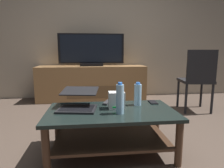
{
  "coord_description": "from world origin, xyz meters",
  "views": [
    {
      "loc": [
        -0.29,
        -1.7,
        0.92
      ],
      "look_at": [
        -0.04,
        0.46,
        0.55
      ],
      "focal_mm": 31.48,
      "sensor_mm": 36.0,
      "label": 1
    }
  ],
  "objects_px": {
    "cell_phone": "(153,102)",
    "media_cabinet": "(92,83)",
    "water_bottle_far": "(120,99)",
    "tv_remote": "(107,102)",
    "dining_chair": "(198,77)",
    "television": "(91,51)",
    "water_bottle_near": "(138,94)",
    "router_box": "(116,100)",
    "coffee_table": "(111,124)",
    "laptop": "(78,101)"
  },
  "relations": [
    {
      "from": "media_cabinet",
      "to": "dining_chair",
      "type": "bearing_deg",
      "value": -31.4
    },
    {
      "from": "dining_chair",
      "to": "tv_remote",
      "type": "xyz_separation_m",
      "value": [
        -1.44,
        -0.86,
        -0.12
      ]
    },
    {
      "from": "television",
      "to": "water_bottle_near",
      "type": "height_order",
      "value": "television"
    },
    {
      "from": "water_bottle_far",
      "to": "tv_remote",
      "type": "bearing_deg",
      "value": 103.31
    },
    {
      "from": "laptop",
      "to": "dining_chair",
      "type": "bearing_deg",
      "value": 30.19
    },
    {
      "from": "media_cabinet",
      "to": "laptop",
      "type": "xyz_separation_m",
      "value": [
        -0.15,
        -1.95,
        0.15
      ]
    },
    {
      "from": "media_cabinet",
      "to": "water_bottle_near",
      "type": "xyz_separation_m",
      "value": [
        0.42,
        -1.9,
        0.19
      ]
    },
    {
      "from": "coffee_table",
      "to": "media_cabinet",
      "type": "xyz_separation_m",
      "value": [
        -0.14,
        2.04,
        0.04
      ]
    },
    {
      "from": "coffee_table",
      "to": "dining_chair",
      "type": "xyz_separation_m",
      "value": [
        1.42,
        1.09,
        0.25
      ]
    },
    {
      "from": "dining_chair",
      "to": "water_bottle_near",
      "type": "height_order",
      "value": "dining_chair"
    },
    {
      "from": "router_box",
      "to": "water_bottle_far",
      "type": "bearing_deg",
      "value": -86.99
    },
    {
      "from": "dining_chair",
      "to": "cell_phone",
      "type": "height_order",
      "value": "dining_chair"
    },
    {
      "from": "water_bottle_near",
      "to": "router_box",
      "type": "bearing_deg",
      "value": -157.91
    },
    {
      "from": "router_box",
      "to": "water_bottle_near",
      "type": "relative_size",
      "value": 0.69
    },
    {
      "from": "router_box",
      "to": "water_bottle_far",
      "type": "height_order",
      "value": "water_bottle_far"
    },
    {
      "from": "water_bottle_far",
      "to": "water_bottle_near",
      "type": "bearing_deg",
      "value": 48.94
    },
    {
      "from": "water_bottle_far",
      "to": "cell_phone",
      "type": "height_order",
      "value": "water_bottle_far"
    },
    {
      "from": "laptop",
      "to": "water_bottle_near",
      "type": "height_order",
      "value": "water_bottle_near"
    },
    {
      "from": "coffee_table",
      "to": "water_bottle_far",
      "type": "distance_m",
      "value": 0.28
    },
    {
      "from": "cell_phone",
      "to": "media_cabinet",
      "type": "bearing_deg",
      "value": 110.11
    },
    {
      "from": "dining_chair",
      "to": "laptop",
      "type": "xyz_separation_m",
      "value": [
        -1.71,
        -0.99,
        -0.06
      ]
    },
    {
      "from": "dining_chair",
      "to": "cell_phone",
      "type": "relative_size",
      "value": 6.69
    },
    {
      "from": "router_box",
      "to": "tv_remote",
      "type": "relative_size",
      "value": 0.96
    },
    {
      "from": "router_box",
      "to": "laptop",
      "type": "bearing_deg",
      "value": 172.95
    },
    {
      "from": "laptop",
      "to": "router_box",
      "type": "height_order",
      "value": "laptop"
    },
    {
      "from": "coffee_table",
      "to": "laptop",
      "type": "distance_m",
      "value": 0.36
    },
    {
      "from": "dining_chair",
      "to": "tv_remote",
      "type": "distance_m",
      "value": 1.68
    },
    {
      "from": "water_bottle_near",
      "to": "cell_phone",
      "type": "xyz_separation_m",
      "value": [
        0.18,
        0.07,
        -0.1
      ]
    },
    {
      "from": "television",
      "to": "tv_remote",
      "type": "height_order",
      "value": "television"
    },
    {
      "from": "laptop",
      "to": "water_bottle_far",
      "type": "bearing_deg",
      "value": -28.97
    },
    {
      "from": "media_cabinet",
      "to": "water_bottle_far",
      "type": "distance_m",
      "value": 2.16
    },
    {
      "from": "dining_chair",
      "to": "tv_remote",
      "type": "bearing_deg",
      "value": -149.2
    },
    {
      "from": "router_box",
      "to": "water_bottle_near",
      "type": "xyz_separation_m",
      "value": [
        0.22,
        0.09,
        0.03
      ]
    },
    {
      "from": "media_cabinet",
      "to": "cell_phone",
      "type": "relative_size",
      "value": 14.26
    },
    {
      "from": "water_bottle_far",
      "to": "cell_phone",
      "type": "bearing_deg",
      "value": 38.82
    },
    {
      "from": "media_cabinet",
      "to": "tv_remote",
      "type": "relative_size",
      "value": 12.48
    },
    {
      "from": "laptop",
      "to": "water_bottle_far",
      "type": "distance_m",
      "value": 0.41
    },
    {
      "from": "dining_chair",
      "to": "cell_phone",
      "type": "xyz_separation_m",
      "value": [
        -0.97,
        -0.88,
        -0.12
      ]
    },
    {
      "from": "television",
      "to": "dining_chair",
      "type": "distance_m",
      "value": 1.86
    },
    {
      "from": "media_cabinet",
      "to": "tv_remote",
      "type": "distance_m",
      "value": 1.82
    },
    {
      "from": "media_cabinet",
      "to": "laptop",
      "type": "bearing_deg",
      "value": -94.27
    },
    {
      "from": "water_bottle_far",
      "to": "tv_remote",
      "type": "distance_m",
      "value": 0.36
    },
    {
      "from": "dining_chair",
      "to": "coffee_table",
      "type": "bearing_deg",
      "value": -142.53
    },
    {
      "from": "laptop",
      "to": "water_bottle_far",
      "type": "height_order",
      "value": "water_bottle_far"
    },
    {
      "from": "television",
      "to": "dining_chair",
      "type": "xyz_separation_m",
      "value": [
        1.56,
        -0.93,
        -0.4
      ]
    },
    {
      "from": "dining_chair",
      "to": "water_bottle_far",
      "type": "xyz_separation_m",
      "value": [
        -1.36,
        -1.19,
        -0.0
      ]
    },
    {
      "from": "television",
      "to": "water_bottle_far",
      "type": "xyz_separation_m",
      "value": [
        0.21,
        -2.12,
        -0.4
      ]
    },
    {
      "from": "laptop",
      "to": "water_bottle_near",
      "type": "distance_m",
      "value": 0.56
    },
    {
      "from": "media_cabinet",
      "to": "television",
      "type": "xyz_separation_m",
      "value": [
        0.0,
        -0.02,
        0.61
      ]
    },
    {
      "from": "dining_chair",
      "to": "cell_phone",
      "type": "distance_m",
      "value": 1.32
    }
  ]
}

